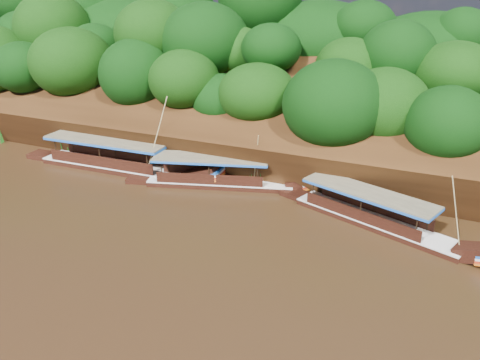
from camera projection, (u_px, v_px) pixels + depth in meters
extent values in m
plane|color=black|center=(189.00, 237.00, 30.70)|extent=(160.00, 160.00, 0.00)
cube|color=black|center=(274.00, 124.00, 42.83)|extent=(120.00, 16.12, 13.64)
cube|color=black|center=(303.00, 131.00, 52.63)|extent=(120.00, 24.00, 12.00)
ellipsoid|color=#10440B|center=(60.00, 40.00, 56.90)|extent=(20.00, 10.00, 8.00)
ellipsoid|color=#10440B|center=(211.00, 119.00, 44.22)|extent=(18.00, 8.00, 6.40)
ellipsoid|color=#10440B|center=(299.00, 50.00, 46.52)|extent=(24.00, 11.00, 8.40)
cube|color=black|center=(375.00, 225.00, 32.15)|extent=(11.93, 5.99, 0.84)
cube|color=silver|center=(376.00, 220.00, 32.00)|extent=(11.95, 6.05, 0.09)
cube|color=black|center=(479.00, 253.00, 27.63)|extent=(3.17, 2.40, 1.63)
cube|color=brown|center=(369.00, 192.00, 31.76)|extent=(9.59, 5.40, 0.11)
cube|color=blue|center=(369.00, 194.00, 31.80)|extent=(9.59, 5.40, 0.17)
cylinder|color=tan|center=(456.00, 213.00, 27.45)|extent=(1.25, 0.84, 4.82)
cube|color=black|center=(220.00, 185.00, 38.52)|extent=(12.00, 5.49, 0.89)
cube|color=silver|center=(220.00, 180.00, 38.36)|extent=(12.02, 5.55, 0.10)
cube|color=black|center=(302.00, 181.00, 37.49)|extent=(3.17, 2.37, 1.67)
cube|color=blue|center=(312.00, 178.00, 37.29)|extent=(1.89, 2.05, 0.61)
cube|color=red|center=(312.00, 182.00, 37.42)|extent=(1.89, 2.05, 0.61)
cube|color=brown|center=(211.00, 158.00, 37.68)|extent=(9.63, 5.06, 0.12)
cube|color=blue|center=(211.00, 159.00, 37.73)|extent=(9.63, 5.06, 0.18)
cylinder|color=tan|center=(256.00, 159.00, 36.59)|extent=(0.91, 1.31, 4.28)
cube|color=black|center=(118.00, 170.00, 41.76)|extent=(14.74, 2.99, 1.00)
cube|color=silver|center=(117.00, 165.00, 41.58)|extent=(14.74, 3.07, 0.11)
cube|color=black|center=(201.00, 174.00, 38.66)|extent=(3.51, 1.96, 1.97)
cube|color=blue|center=(211.00, 172.00, 38.22)|extent=(1.87, 1.97, 0.74)
cube|color=red|center=(211.00, 176.00, 38.37)|extent=(1.87, 1.97, 0.74)
cube|color=brown|center=(106.00, 140.00, 41.04)|extent=(11.58, 3.24, 0.13)
cube|color=blue|center=(106.00, 141.00, 41.09)|extent=(11.58, 3.24, 0.20)
cylinder|color=tan|center=(157.00, 135.00, 38.59)|extent=(1.59, 1.53, 6.31)
cone|color=#1D6A1A|center=(0.00, 134.00, 48.94)|extent=(1.50, 1.50, 1.62)
cone|color=#1D6A1A|center=(68.00, 144.00, 45.83)|extent=(1.50, 1.50, 1.71)
cone|color=#1D6A1A|center=(124.00, 151.00, 43.46)|extent=(1.50, 1.50, 1.92)
cone|color=#1D6A1A|center=(178.00, 166.00, 40.32)|extent=(1.50, 1.50, 1.65)
cone|color=#1D6A1A|center=(256.00, 175.00, 38.28)|extent=(1.50, 1.50, 1.71)
cone|color=#1D6A1A|center=(335.00, 185.00, 36.19)|extent=(1.50, 1.50, 1.84)
cone|color=#1D6A1A|center=(404.00, 204.00, 33.51)|extent=(1.50, 1.50, 1.53)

